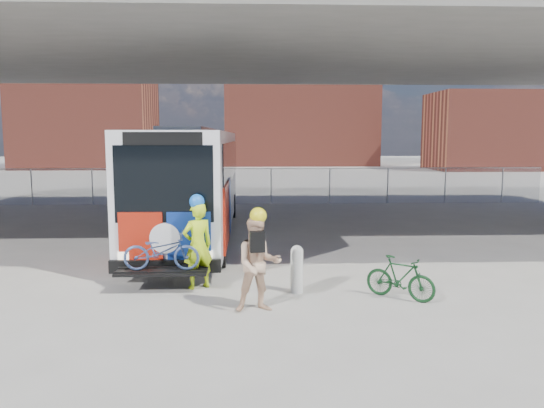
{
  "coord_description": "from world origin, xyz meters",
  "views": [
    {
      "loc": [
        -0.03,
        -14.85,
        3.39
      ],
      "look_at": [
        0.54,
        -0.69,
        1.6
      ],
      "focal_mm": 35.0,
      "sensor_mm": 36.0,
      "label": 1
    }
  ],
  "objects": [
    {
      "name": "bus",
      "position": [
        -2.0,
        3.21,
        2.11
      ],
      "size": [
        2.67,
        12.9,
        3.69
      ],
      "color": "silver",
      "rests_on": "ground"
    },
    {
      "name": "chainlink_fence",
      "position": [
        0.0,
        12.0,
        1.42
      ],
      "size": [
        30.0,
        0.06,
        30.0
      ],
      "color": "gray",
      "rests_on": "ground"
    },
    {
      "name": "bollard",
      "position": [
        0.97,
        -3.56,
        0.56
      ],
      "size": [
        0.27,
        0.27,
        1.05
      ],
      "color": "silver",
      "rests_on": "ground"
    },
    {
      "name": "bike_parked",
      "position": [
        3.1,
        -4.13,
        0.46
      ],
      "size": [
        1.47,
        1.26,
        0.91
      ],
      "primitive_type": "imported",
      "rotation": [
        0.0,
        0.0,
        0.92
      ],
      "color": "#123819",
      "rests_on": "ground"
    },
    {
      "name": "brick_buildings",
      "position": [
        1.23,
        48.23,
        5.42
      ],
      "size": [
        54.0,
        22.0,
        12.0
      ],
      "color": "brown",
      "rests_on": "ground"
    },
    {
      "name": "ground",
      "position": [
        0.0,
        0.0,
        0.0
      ],
      "size": [
        160.0,
        160.0,
        0.0
      ],
      "primitive_type": "plane",
      "color": "#9E9991",
      "rests_on": "ground"
    },
    {
      "name": "cyclist_tan",
      "position": [
        0.11,
        -4.78,
        0.97
      ],
      "size": [
        1.0,
        0.83,
        2.06
      ],
      "rotation": [
        0.0,
        0.0,
        0.14
      ],
      "color": "#D8AC8A",
      "rests_on": "ground"
    },
    {
      "name": "cyclist_hivis",
      "position": [
        -1.23,
        -3.12,
        1.03
      ],
      "size": [
        0.85,
        0.76,
        2.14
      ],
      "rotation": [
        0.0,
        0.0,
        3.66
      ],
      "color": "#CFF81A",
      "rests_on": "ground"
    },
    {
      "name": "smokestack",
      "position": [
        14.0,
        55.0,
        12.5
      ],
      "size": [
        2.2,
        2.2,
        25.0
      ],
      "primitive_type": "cylinder",
      "color": "brown",
      "rests_on": "ground"
    },
    {
      "name": "overpass",
      "position": [
        0.0,
        4.0,
        6.54
      ],
      "size": [
        40.0,
        16.0,
        7.95
      ],
      "color": "#605E59",
      "rests_on": "ground"
    }
  ]
}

